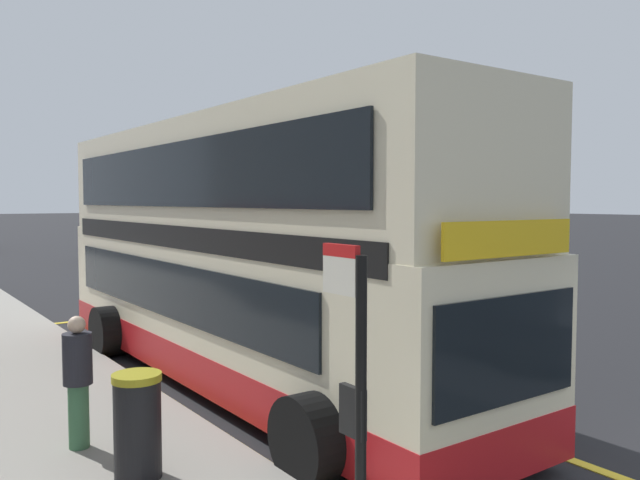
# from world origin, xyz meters

# --- Properties ---
(ground_plane) EXTENTS (260.00, 260.00, 0.00)m
(ground_plane) POSITION_xyz_m (0.00, 32.00, 0.00)
(ground_plane) COLOR black
(double_decker_bus) EXTENTS (3.15, 11.16, 4.40)m
(double_decker_bus) POSITION_xyz_m (-2.46, 7.41, 2.06)
(double_decker_bus) COLOR beige
(double_decker_bus) RESTS_ON ground
(bus_bay_markings) EXTENTS (3.18, 14.49, 0.01)m
(bus_bay_markings) POSITION_xyz_m (-2.41, 7.43, 0.01)
(bus_bay_markings) COLOR yellow
(bus_bay_markings) RESTS_ON ground
(bus_stop_sign) EXTENTS (0.09, 0.51, 2.61)m
(bus_stop_sign) POSITION_xyz_m (-4.59, 1.65, 1.69)
(bus_stop_sign) COLOR black
(bus_stop_sign) RESTS_ON pavement_near
(parked_car_white_far) EXTENTS (2.09, 4.20, 1.62)m
(parked_car_white_far) POSITION_xyz_m (2.61, 30.43, 0.80)
(parked_car_white_far) COLOR silver
(parked_car_white_far) RESTS_ON ground
(pedestrian_waiting_near_sign) EXTENTS (0.34, 0.34, 1.59)m
(pedestrian_waiting_near_sign) POSITION_xyz_m (-5.65, 5.58, 1.00)
(pedestrian_waiting_near_sign) COLOR #3F724C
(pedestrian_waiting_near_sign) RESTS_ON pavement_near
(litter_bin) EXTENTS (0.52, 0.52, 1.13)m
(litter_bin) POSITION_xyz_m (-5.37, 4.36, 0.71)
(litter_bin) COLOR black
(litter_bin) RESTS_ON pavement_near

